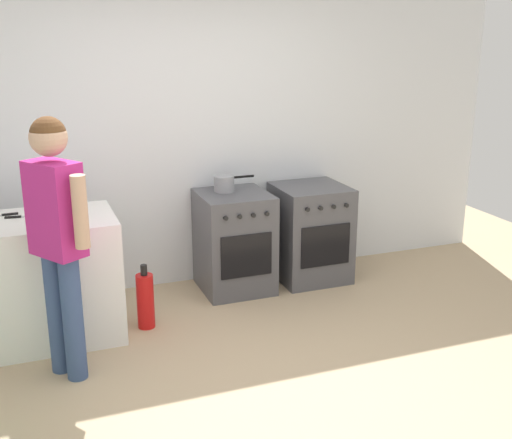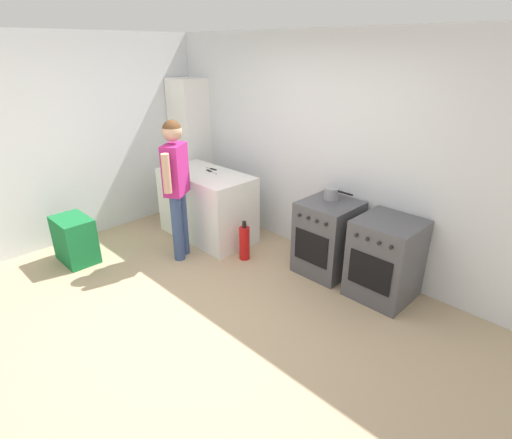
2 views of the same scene
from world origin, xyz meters
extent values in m
plane|color=tan|center=(0.00, 0.00, 0.00)|extent=(8.00, 8.00, 0.00)
cube|color=silver|center=(0.00, 1.95, 1.30)|extent=(6.00, 0.10, 2.60)
cube|color=silver|center=(-2.60, 0.40, 1.30)|extent=(0.10, 3.10, 2.60)
cube|color=white|center=(-1.35, 1.20, 0.45)|extent=(1.30, 0.70, 0.90)
cube|color=#4C4C51|center=(0.35, 1.58, 0.42)|extent=(0.58, 0.60, 0.85)
cube|color=black|center=(0.35, 1.27, 0.40)|extent=(0.43, 0.01, 0.36)
cylinder|color=black|center=(0.22, 1.46, 0.85)|extent=(0.19, 0.19, 0.01)
cylinder|color=black|center=(0.48, 1.46, 0.85)|extent=(0.19, 0.19, 0.01)
cylinder|color=black|center=(0.22, 1.70, 0.85)|extent=(0.19, 0.19, 0.01)
cylinder|color=black|center=(0.48, 1.70, 0.85)|extent=(0.19, 0.19, 0.01)
cylinder|color=black|center=(0.18, 1.26, 0.74)|extent=(0.04, 0.02, 0.04)
cylinder|color=black|center=(0.29, 1.26, 0.74)|extent=(0.04, 0.02, 0.04)
cylinder|color=black|center=(0.41, 1.26, 0.74)|extent=(0.04, 0.02, 0.04)
cylinder|color=black|center=(0.52, 1.26, 0.74)|extent=(0.04, 0.02, 0.04)
cube|color=#4C4C51|center=(1.06, 1.58, 0.42)|extent=(0.60, 0.60, 0.85)
cube|color=black|center=(1.06, 1.27, 0.40)|extent=(0.45, 0.01, 0.36)
cylinder|color=black|center=(0.93, 1.46, 0.85)|extent=(0.19, 0.19, 0.01)
cylinder|color=black|center=(1.20, 1.46, 0.85)|extent=(0.19, 0.19, 0.01)
cylinder|color=black|center=(0.93, 1.70, 0.85)|extent=(0.19, 0.19, 0.01)
cylinder|color=black|center=(1.20, 1.70, 0.85)|extent=(0.19, 0.19, 0.01)
cylinder|color=black|center=(0.88, 1.26, 0.74)|extent=(0.04, 0.02, 0.04)
cylinder|color=black|center=(1.00, 1.26, 0.74)|extent=(0.04, 0.02, 0.04)
cylinder|color=black|center=(1.12, 1.26, 0.74)|extent=(0.04, 0.02, 0.04)
cylinder|color=black|center=(1.25, 1.26, 0.74)|extent=(0.04, 0.02, 0.04)
cylinder|color=gray|center=(0.30, 1.67, 0.92)|extent=(0.17, 0.17, 0.13)
cylinder|color=black|center=(0.47, 1.67, 0.96)|extent=(0.18, 0.02, 0.02)
cube|color=silver|center=(-1.50, 1.37, 0.90)|extent=(0.10, 0.03, 0.01)
cube|color=black|center=(-1.40, 1.37, 0.91)|extent=(0.11, 0.03, 0.01)
cube|color=silver|center=(-1.26, 1.27, 0.90)|extent=(0.14, 0.05, 0.01)
cube|color=black|center=(-1.38, 1.29, 0.91)|extent=(0.11, 0.04, 0.01)
cylinder|color=#384C7A|center=(-1.08, 0.53, 0.41)|extent=(0.13, 0.13, 0.83)
cylinder|color=#384C7A|center=(-1.17, 0.67, 0.41)|extent=(0.13, 0.13, 0.83)
cube|color=#B7267A|center=(-1.13, 0.60, 1.12)|extent=(0.35, 0.39, 0.59)
cylinder|color=tan|center=(-1.00, 0.40, 1.14)|extent=(0.09, 0.09, 0.44)
cylinder|color=tan|center=(-1.26, 0.80, 1.14)|extent=(0.09, 0.09, 0.44)
sphere|color=tan|center=(-1.13, 0.60, 1.56)|extent=(0.22, 0.22, 0.22)
sphere|color=brown|center=(-1.13, 0.60, 1.58)|extent=(0.21, 0.21, 0.21)
cylinder|color=red|center=(-0.52, 1.10, 0.21)|extent=(0.13, 0.13, 0.42)
cylinder|color=black|center=(-0.52, 1.10, 0.46)|extent=(0.05, 0.05, 0.08)
cube|color=#197238|center=(-1.93, -0.37, 0.14)|extent=(0.52, 0.36, 0.28)
cube|color=#197238|center=(-1.93, -0.37, 0.42)|extent=(0.52, 0.36, 0.28)
cube|color=white|center=(-2.30, 1.68, 1.00)|extent=(0.48, 0.44, 2.00)
camera|label=1|loc=(-1.31, -3.33, 2.17)|focal=45.00mm
camera|label=2|loc=(2.64, -1.88, 2.42)|focal=28.00mm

